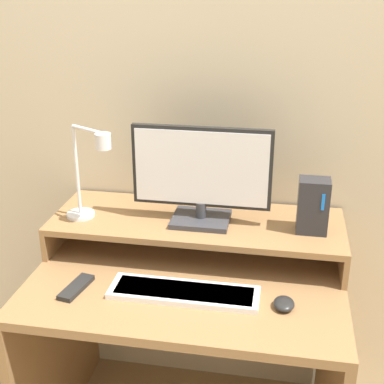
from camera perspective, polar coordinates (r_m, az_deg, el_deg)
The scene contains 9 objects.
wall_back at distance 1.95m, azimuth 1.68°, elevation 11.05°, with size 6.00×0.05×2.50m.
desk at distance 1.90m, azimuth -0.41°, elevation -14.41°, with size 1.01×0.71×0.71m.
monitor_shelf at distance 1.88m, azimuth 0.53°, elevation -3.41°, with size 1.01×0.36×0.12m.
monitor at distance 1.79m, azimuth 1.01°, elevation 1.82°, with size 0.47×0.17×0.34m.
desk_lamp at distance 1.82m, azimuth -10.90°, elevation 1.91°, with size 0.20×0.14×0.33m.
router_dock at distance 1.79m, azimuth 12.78°, elevation -1.45°, with size 0.10×0.08×0.18m.
keyboard at distance 1.67m, azimuth -0.86°, elevation -10.65°, with size 0.46×0.13×0.02m.
mouse at distance 1.63m, azimuth 9.78°, elevation -11.66°, with size 0.06×0.08×0.03m.
remote_control at distance 1.73m, azimuth -12.25°, elevation -9.92°, with size 0.07×0.15×0.02m.
Camera 1 is at (0.28, -1.14, 1.63)m, focal length 50.00 mm.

